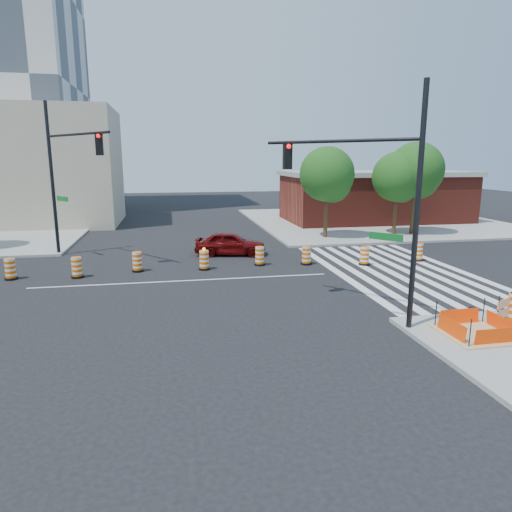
# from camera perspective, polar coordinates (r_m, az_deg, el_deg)

# --- Properties ---
(ground) EXTENTS (120.00, 120.00, 0.00)m
(ground) POSITION_cam_1_polar(r_m,az_deg,el_deg) (22.01, -8.98, -3.08)
(ground) COLOR black
(ground) RESTS_ON ground
(sidewalk_ne) EXTENTS (22.00, 22.00, 0.15)m
(sidewalk_ne) POSITION_cam_1_polar(r_m,az_deg,el_deg) (43.78, 14.45, 4.28)
(sidewalk_ne) COLOR gray
(sidewalk_ne) RESTS_ON ground
(crosswalk_east) EXTENTS (6.75, 13.50, 0.01)m
(crosswalk_east) POSITION_cam_1_polar(r_m,az_deg,el_deg) (24.83, 17.17, -1.74)
(crosswalk_east) COLOR silver
(crosswalk_east) RESTS_ON ground
(lane_centerline) EXTENTS (14.00, 0.12, 0.01)m
(lane_centerline) POSITION_cam_1_polar(r_m,az_deg,el_deg) (22.01, -8.98, -3.07)
(lane_centerline) COLOR silver
(lane_centerline) RESTS_ON ground
(excavation_pit) EXTENTS (2.20, 2.20, 0.90)m
(excavation_pit) POSITION_cam_1_polar(r_m,az_deg,el_deg) (16.47, 25.81, -8.58)
(excavation_pit) COLOR tan
(excavation_pit) RESTS_ON ground
(brick_storefront) EXTENTS (16.50, 8.50, 4.60)m
(brick_storefront) POSITION_cam_1_polar(r_m,az_deg,el_deg) (43.55, 14.60, 7.20)
(brick_storefront) COLOR maroon
(brick_storefront) RESTS_ON ground
(beige_midrise) EXTENTS (14.00, 10.00, 10.00)m
(beige_midrise) POSITION_cam_1_polar(r_m,az_deg,el_deg) (44.76, -26.00, 9.96)
(beige_midrise) COLOR tan
(beige_midrise) RESTS_ON ground
(red_coupe) EXTENTS (4.47, 2.53, 1.43)m
(red_coupe) POSITION_cam_1_polar(r_m,az_deg,el_deg) (27.51, -3.24, 1.61)
(red_coupe) COLOR #530707
(red_coupe) RESTS_ON ground
(signal_pole_se) EXTENTS (4.01, 4.63, 7.92)m
(signal_pole_se) POSITION_cam_1_polar(r_m,az_deg,el_deg) (16.02, 14.06, 8.74)
(signal_pole_se) COLOR black
(signal_pole_se) RESTS_ON ground
(signal_pole_nw) EXTENTS (4.14, 5.38, 8.78)m
(signal_pole_nw) POSITION_cam_1_polar(r_m,az_deg,el_deg) (27.90, -22.71, 10.48)
(signal_pole_nw) COLOR black
(signal_pole_nw) RESTS_ON ground
(barricade) EXTENTS (0.85, 0.44, 1.08)m
(barricade) POSITION_cam_1_polar(r_m,az_deg,el_deg) (17.67, 28.59, -5.70)
(barricade) COLOR #F06005
(barricade) RESTS_ON ground
(tree_north_c) EXTENTS (3.87, 3.87, 6.57)m
(tree_north_c) POSITION_cam_1_polar(r_m,az_deg,el_deg) (33.04, 8.91, 9.68)
(tree_north_c) COLOR #382314
(tree_north_c) RESTS_ON ground
(tree_north_d) EXTENTS (3.67, 3.67, 6.24)m
(tree_north_d) POSITION_cam_1_polar(r_m,az_deg,el_deg) (35.72, 17.25, 9.09)
(tree_north_d) COLOR #382314
(tree_north_d) RESTS_ON ground
(tree_north_e) EXTENTS (4.09, 4.09, 6.95)m
(tree_north_e) POSITION_cam_1_polar(r_m,az_deg,el_deg) (36.26, 19.34, 9.75)
(tree_north_e) COLOR #382314
(tree_north_e) RESTS_ON ground
(median_drum_1) EXTENTS (0.60, 0.60, 1.02)m
(median_drum_1) POSITION_cam_1_polar(r_m,az_deg,el_deg) (24.85, -28.35, -1.52)
(median_drum_1) COLOR black
(median_drum_1) RESTS_ON ground
(median_drum_2) EXTENTS (0.60, 0.60, 1.02)m
(median_drum_2) POSITION_cam_1_polar(r_m,az_deg,el_deg) (23.86, -21.48, -1.42)
(median_drum_2) COLOR black
(median_drum_2) RESTS_ON ground
(median_drum_3) EXTENTS (0.60, 0.60, 1.02)m
(median_drum_3) POSITION_cam_1_polar(r_m,az_deg,el_deg) (24.21, -14.61, -0.78)
(median_drum_3) COLOR black
(median_drum_3) RESTS_ON ground
(median_drum_4) EXTENTS (0.60, 0.60, 1.18)m
(median_drum_4) POSITION_cam_1_polar(r_m,az_deg,el_deg) (23.97, -6.50, -0.56)
(median_drum_4) COLOR black
(median_drum_4) RESTS_ON ground
(median_drum_5) EXTENTS (0.60, 0.60, 1.02)m
(median_drum_5) POSITION_cam_1_polar(r_m,az_deg,el_deg) (24.83, 0.47, -0.07)
(median_drum_5) COLOR black
(median_drum_5) RESTS_ON ground
(median_drum_6) EXTENTS (0.60, 0.60, 1.02)m
(median_drum_6) POSITION_cam_1_polar(r_m,az_deg,el_deg) (25.15, 6.31, 0.01)
(median_drum_6) COLOR black
(median_drum_6) RESTS_ON ground
(median_drum_7) EXTENTS (0.60, 0.60, 1.02)m
(median_drum_7) POSITION_cam_1_polar(r_m,az_deg,el_deg) (25.56, 13.41, -0.05)
(median_drum_7) COLOR black
(median_drum_7) RESTS_ON ground
(median_drum_8) EXTENTS (0.60, 0.60, 1.02)m
(median_drum_8) POSITION_cam_1_polar(r_m,az_deg,el_deg) (27.44, 19.63, 0.39)
(median_drum_8) COLOR black
(median_drum_8) RESTS_ON ground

